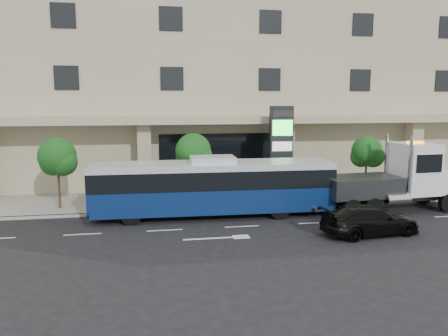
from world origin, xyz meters
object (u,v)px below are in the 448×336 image
object	(u,v)px
signage_pylon	(281,151)
tow_truck	(400,180)
black_sedan	(370,220)
city_bus	(213,186)

from	to	relation	value
signage_pylon	tow_truck	bearing A→B (deg)	-31.51
signage_pylon	black_sedan	bearing A→B (deg)	-73.54
black_sedan	signage_pylon	xyz separation A→B (m)	(-2.06, 8.24, 2.49)
city_bus	black_sedan	world-z (taller)	city_bus
black_sedan	signage_pylon	bearing A→B (deg)	7.21
city_bus	black_sedan	distance (m)	8.58
city_bus	tow_truck	xyz separation A→B (m)	(11.14, -0.58, 0.12)
city_bus	signage_pylon	xyz separation A→B (m)	(5.04, 3.53, 1.47)
tow_truck	black_sedan	distance (m)	5.89
city_bus	tow_truck	distance (m)	11.16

